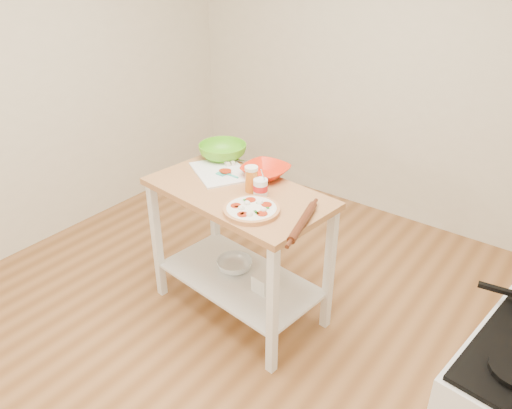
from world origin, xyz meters
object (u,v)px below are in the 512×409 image
object	(u,v)px
yogurt_tub	(260,187)
shelf_glass_bowl	(235,265)
knife	(224,158)
rolling_pin	(303,222)
shelf_bin	(263,283)
pizza	(252,210)
cutting_board	(221,171)
spatula	(227,175)
beer_pint	(251,179)
orange_bowl	(265,171)
prep_island	(239,227)
green_bowl	(223,151)

from	to	relation	value
yogurt_tub	shelf_glass_bowl	distance (m)	0.69
knife	yogurt_tub	world-z (taller)	yogurt_tub
knife	rolling_pin	distance (m)	0.96
shelf_glass_bowl	shelf_bin	distance (m)	0.29
pizza	yogurt_tub	xyz separation A→B (m)	(-0.08, 0.19, 0.04)
rolling_pin	shelf_bin	bearing A→B (deg)	162.07
cutting_board	knife	world-z (taller)	cutting_board
spatula	beer_pint	size ratio (longest dim) A/B	0.97
knife	shelf_glass_bowl	size ratio (longest dim) A/B	1.09
yogurt_tub	rolling_pin	xyz separation A→B (m)	(0.38, -0.14, -0.03)
orange_bowl	shelf_glass_bowl	size ratio (longest dim) A/B	1.18
pizza	orange_bowl	xyz separation A→B (m)	(-0.21, 0.41, 0.02)
shelf_bin	pizza	bearing A→B (deg)	-80.83
spatula	rolling_pin	bearing A→B (deg)	-15.12
prep_island	spatula	world-z (taller)	spatula
pizza	cutting_board	bearing A→B (deg)	148.12
cutting_board	rolling_pin	distance (m)	0.81
knife	rolling_pin	bearing A→B (deg)	-41.19
shelf_glass_bowl	prep_island	bearing A→B (deg)	-30.07
beer_pint	knife	bearing A→B (deg)	150.04
spatula	yogurt_tub	size ratio (longest dim) A/B	0.84
pizza	spatula	distance (m)	0.47
cutting_board	beer_pint	xyz separation A→B (m)	(0.31, -0.09, 0.07)
spatula	cutting_board	bearing A→B (deg)	157.56
green_bowl	beer_pint	bearing A→B (deg)	-30.90
prep_island	shelf_bin	xyz separation A→B (m)	(0.20, -0.01, -0.33)
green_bowl	beer_pint	world-z (taller)	beer_pint
beer_pint	shelf_bin	xyz separation A→B (m)	(0.13, -0.05, -0.66)
shelf_glass_bowl	rolling_pin	bearing A→B (deg)	-15.19
knife	yogurt_tub	size ratio (longest dim) A/B	1.44
knife	shelf_bin	xyz separation A→B (m)	(0.55, -0.29, -0.60)
rolling_pin	orange_bowl	bearing A→B (deg)	143.92
orange_bowl	rolling_pin	xyz separation A→B (m)	(0.51, -0.37, -0.01)
pizza	beer_pint	bearing A→B (deg)	127.85
green_bowl	rolling_pin	world-z (taller)	green_bowl
yogurt_tub	rolling_pin	distance (m)	0.41
yogurt_tub	rolling_pin	bearing A→B (deg)	-20.82
shelf_glass_bowl	spatula	bearing A→B (deg)	150.19
prep_island	cutting_board	xyz separation A→B (m)	(-0.24, 0.13, 0.26)
pizza	shelf_bin	world-z (taller)	pizza
cutting_board	shelf_glass_bowl	bearing A→B (deg)	2.85
spatula	shelf_bin	bearing A→B (deg)	-14.47
prep_island	rolling_pin	xyz separation A→B (m)	(0.53, -0.12, 0.28)
orange_bowl	shelf_bin	bearing A→B (deg)	-55.18
pizza	orange_bowl	bearing A→B (deg)	116.78
orange_bowl	beer_pint	distance (m)	0.22
prep_island	shelf_bin	size ratio (longest dim) A/B	10.60
green_bowl	beer_pint	distance (m)	0.52
orange_bowl	yogurt_tub	distance (m)	0.26
orange_bowl	beer_pint	xyz separation A→B (m)	(0.05, -0.21, 0.04)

